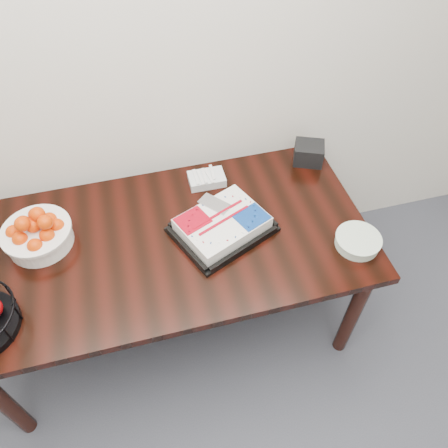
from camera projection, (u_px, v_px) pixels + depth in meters
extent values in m
plane|color=white|center=(131.00, 57.00, 1.79)|extent=(5.00, 0.00, 5.00)
cube|color=black|center=(167.00, 242.00, 1.95)|extent=(1.80, 0.90, 0.04)
cylinder|color=black|center=(2.00, 401.00, 1.86)|extent=(0.07, 0.07, 0.71)
cylinder|color=black|center=(11.00, 264.00, 2.33)|extent=(0.07, 0.07, 0.71)
cylinder|color=black|center=(353.00, 313.00, 2.14)|extent=(0.07, 0.07, 0.71)
cylinder|color=black|center=(298.00, 206.00, 2.60)|extent=(0.07, 0.07, 0.71)
cube|color=black|center=(222.00, 229.00, 1.96)|extent=(0.51, 0.46, 0.02)
cube|color=white|center=(222.00, 224.00, 1.93)|extent=(0.44, 0.39, 0.06)
cube|color=#980314|center=(195.00, 211.00, 1.93)|extent=(0.17, 0.16, 0.00)
cube|color=navy|center=(251.00, 226.00, 1.88)|extent=(0.17, 0.16, 0.00)
cube|color=silver|center=(223.00, 203.00, 1.96)|extent=(0.15, 0.16, 0.00)
cylinder|color=white|center=(39.00, 236.00, 1.89)|extent=(0.28, 0.28, 0.09)
cylinder|color=white|center=(36.00, 231.00, 1.86)|extent=(0.30, 0.30, 0.01)
cylinder|color=white|center=(358.00, 242.00, 1.90)|extent=(0.19, 0.19, 0.04)
cylinder|color=white|center=(359.00, 238.00, 1.88)|extent=(0.20, 0.20, 0.01)
cube|color=silver|center=(207.00, 179.00, 2.15)|extent=(0.18, 0.12, 0.04)
cube|color=black|center=(309.00, 153.00, 2.24)|extent=(0.18, 0.17, 0.10)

